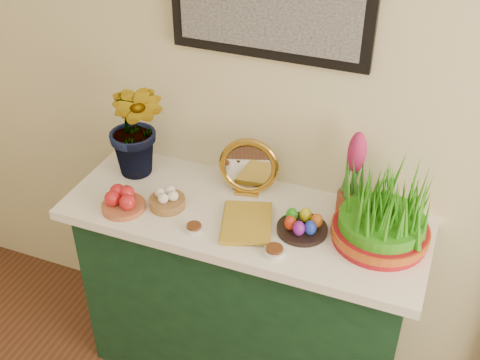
% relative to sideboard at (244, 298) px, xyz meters
% --- Properties ---
extents(sideboard, '(1.30, 0.45, 0.85)m').
position_rel_sideboard_xyz_m(sideboard, '(0.00, 0.00, 0.00)').
color(sideboard, '#163C21').
rests_on(sideboard, ground).
extents(tablecloth, '(1.40, 0.55, 0.04)m').
position_rel_sideboard_xyz_m(tablecloth, '(0.00, 0.00, 0.45)').
color(tablecloth, white).
rests_on(tablecloth, sideboard).
extents(hyacinth_green, '(0.30, 0.26, 0.58)m').
position_rel_sideboard_xyz_m(hyacinth_green, '(-0.50, 0.09, 0.75)').
color(hyacinth_green, '#347724').
rests_on(hyacinth_green, tablecloth).
extents(apple_bowl, '(0.20, 0.20, 0.08)m').
position_rel_sideboard_xyz_m(apple_bowl, '(-0.44, -0.16, 0.50)').
color(apple_bowl, '#AC5835').
rests_on(apple_bowl, tablecloth).
extents(garlic_basket, '(0.17, 0.17, 0.08)m').
position_rel_sideboard_xyz_m(garlic_basket, '(-0.29, -0.08, 0.50)').
color(garlic_basket, '#99643D').
rests_on(garlic_basket, tablecloth).
extents(vinegar_cruet, '(0.06, 0.06, 0.19)m').
position_rel_sideboard_xyz_m(vinegar_cruet, '(-0.08, 0.15, 0.55)').
color(vinegar_cruet, black).
rests_on(vinegar_cruet, tablecloth).
extents(mirror, '(0.24, 0.10, 0.24)m').
position_rel_sideboard_xyz_m(mirror, '(-0.04, 0.13, 0.58)').
color(mirror, '#BA8D34').
rests_on(mirror, tablecloth).
extents(book, '(0.23, 0.28, 0.03)m').
position_rel_sideboard_xyz_m(book, '(-0.05, -0.10, 0.48)').
color(book, '#B28D24').
rests_on(book, tablecloth).
extents(spice_dish_left, '(0.07, 0.07, 0.03)m').
position_rel_sideboard_xyz_m(spice_dish_left, '(-0.13, -0.17, 0.48)').
color(spice_dish_left, silver).
rests_on(spice_dish_left, tablecloth).
extents(spice_dish_right, '(0.08, 0.08, 0.03)m').
position_rel_sideboard_xyz_m(spice_dish_right, '(0.18, -0.19, 0.48)').
color(spice_dish_right, silver).
rests_on(spice_dish_right, tablecloth).
extents(egg_plate, '(0.22, 0.22, 0.08)m').
position_rel_sideboard_xyz_m(egg_plate, '(0.24, -0.03, 0.49)').
color(egg_plate, black).
rests_on(egg_plate, tablecloth).
extents(hyacinth_pink, '(0.11, 0.11, 0.35)m').
position_rel_sideboard_xyz_m(hyacinth_pink, '(0.37, 0.15, 0.62)').
color(hyacinth_pink, brown).
rests_on(hyacinth_pink, tablecloth).
extents(wheatgrass_sabzeh, '(0.35, 0.35, 0.29)m').
position_rel_sideboard_xyz_m(wheatgrass_sabzeh, '(0.51, 0.02, 0.59)').
color(wheatgrass_sabzeh, maroon).
rests_on(wheatgrass_sabzeh, tablecloth).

